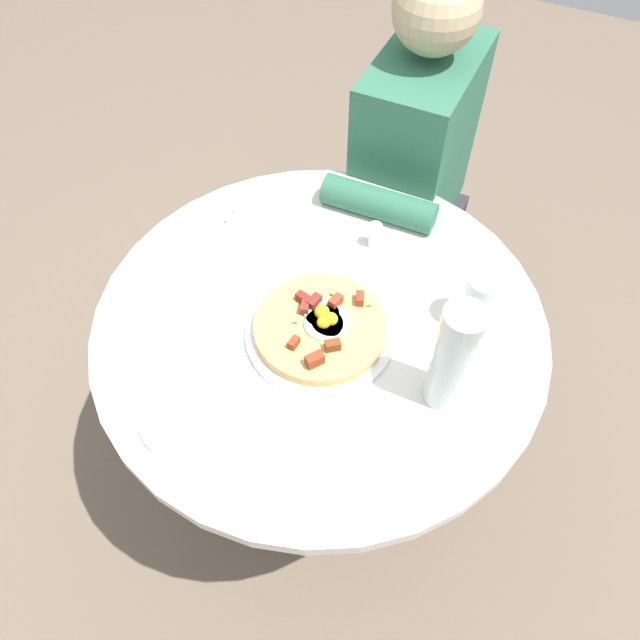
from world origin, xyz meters
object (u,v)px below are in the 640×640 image
at_px(pizza_plate, 320,332).
at_px(bread_plate, 183,418).
at_px(water_glass, 479,301).
at_px(water_bottle, 453,358).
at_px(dining_table, 320,363).
at_px(knife, 269,221).
at_px(fork, 261,231).
at_px(person_seated, 407,202).
at_px(breakfast_pizza, 321,326).
at_px(salt_shaker, 375,235).

distance_m(pizza_plate, bread_plate, 0.30).
distance_m(pizza_plate, water_glass, 0.31).
relative_size(bread_plate, water_bottle, 0.65).
height_order(dining_table, knife, knife).
relative_size(pizza_plate, fork, 1.61).
height_order(pizza_plate, fork, pizza_plate).
bearing_deg(person_seated, pizza_plate, 3.19).
height_order(pizza_plate, breakfast_pizza, breakfast_pizza).
relative_size(person_seated, knife, 6.31).
height_order(person_seated, breakfast_pizza, person_seated).
distance_m(person_seated, water_glass, 0.62).
bearing_deg(breakfast_pizza, fork, -128.97).
bearing_deg(bread_plate, dining_table, 158.34).
height_order(dining_table, salt_shaker, salt_shaker).
bearing_deg(pizza_plate, water_bottle, 84.13).
bearing_deg(water_bottle, water_glass, 179.74).
bearing_deg(bread_plate, breakfast_pizza, 152.85).
xyz_separation_m(bread_plate, water_bottle, (-0.24, 0.40, 0.11)).
height_order(dining_table, bread_plate, bread_plate).
bearing_deg(water_bottle, salt_shaker, -139.09).
distance_m(person_seated, knife, 0.50).
height_order(fork, knife, same).
xyz_separation_m(breakfast_pizza, water_bottle, (0.03, 0.26, 0.09)).
distance_m(person_seated, salt_shaker, 0.44).
bearing_deg(fork, water_bottle, -24.68).
height_order(knife, salt_shaker, salt_shaker).
height_order(bread_plate, knife, bread_plate).
relative_size(fork, salt_shaker, 3.07).
bearing_deg(fork, bread_plate, -78.94).
distance_m(bread_plate, water_bottle, 0.48).
height_order(fork, water_bottle, water_bottle).
xyz_separation_m(person_seated, salt_shaker, (0.37, 0.04, 0.23)).
bearing_deg(knife, water_bottle, -28.06).
relative_size(dining_table, water_bottle, 3.76).
relative_size(knife, salt_shaker, 3.07).
bearing_deg(fork, person_seated, 65.05).
relative_size(person_seated, breakfast_pizza, 4.46).
height_order(pizza_plate, knife, pizza_plate).
bearing_deg(water_bottle, breakfast_pizza, -96.14).
xyz_separation_m(person_seated, water_glass, (0.48, 0.29, 0.26)).
relative_size(dining_table, breakfast_pizza, 3.54).
relative_size(breakfast_pizza, fork, 1.41).
relative_size(dining_table, person_seated, 0.79).
height_order(water_glass, water_bottle, water_bottle).
xyz_separation_m(bread_plate, knife, (-0.50, -0.10, 0.00)).
bearing_deg(breakfast_pizza, knife, -133.81).
bearing_deg(dining_table, water_bottle, 77.33).
height_order(pizza_plate, water_bottle, water_bottle).
bearing_deg(dining_table, fork, -125.71).
bearing_deg(knife, breakfast_pizza, -44.57).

